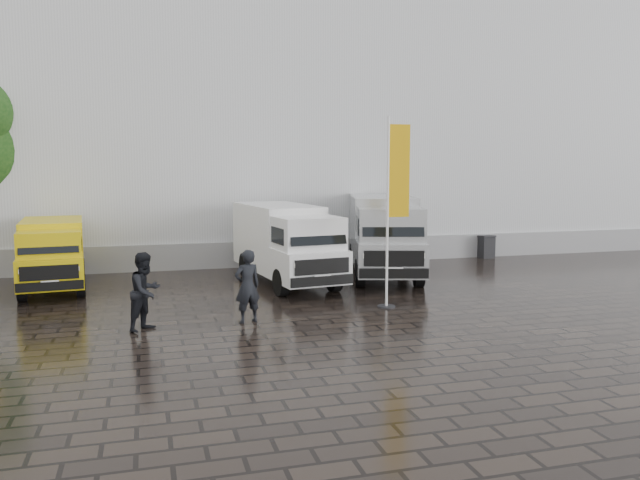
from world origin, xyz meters
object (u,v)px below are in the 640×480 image
at_px(van_yellow, 53,256).
at_px(van_white, 286,245).
at_px(van_silver, 384,237).
at_px(person_front, 247,286).
at_px(person_tent, 146,291).
at_px(wheelie_bin, 486,247).
at_px(flagpole, 394,201).

bearing_deg(van_yellow, van_white, -12.44).
bearing_deg(van_silver, van_white, -156.53).
relative_size(van_white, person_front, 3.24).
xyz_separation_m(van_white, person_tent, (-4.56, -5.00, -0.36)).
distance_m(van_yellow, van_silver, 11.07).
bearing_deg(person_front, van_silver, -150.35).
bearing_deg(wheelie_bin, van_yellow, -171.85).
bearing_deg(person_front, van_white, -126.64).
relative_size(person_front, person_tent, 0.98).
relative_size(van_yellow, wheelie_bin, 4.87).
bearing_deg(van_white, wheelie_bin, 12.03).
height_order(van_silver, flagpole, flagpole).
bearing_deg(van_silver, flagpole, -92.58).
xyz_separation_m(flagpole, person_front, (-4.19, -0.66, -2.03)).
bearing_deg(person_front, flagpole, 175.41).
height_order(person_front, person_tent, person_tent).
relative_size(van_yellow, van_silver, 0.73).
relative_size(flagpole, person_tent, 2.79).
bearing_deg(person_tent, person_front, -46.94).
relative_size(flagpole, wheelie_bin, 5.40).
height_order(flagpole, person_tent, flagpole).
bearing_deg(van_white, flagpole, -71.48).
relative_size(van_silver, person_tent, 3.46).
bearing_deg(van_yellow, wheelie_bin, 3.00).
xyz_separation_m(van_silver, person_tent, (-8.23, -5.49, -0.47)).
xyz_separation_m(flagpole, person_tent, (-6.64, -0.73, -2.01)).
distance_m(van_silver, flagpole, 5.25).
xyz_separation_m(van_white, van_silver, (3.67, 0.49, 0.11)).
distance_m(van_yellow, van_white, 7.45).
height_order(van_white, person_tent, van_white).
bearing_deg(flagpole, person_front, -171.08).
relative_size(wheelie_bin, person_tent, 0.52).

